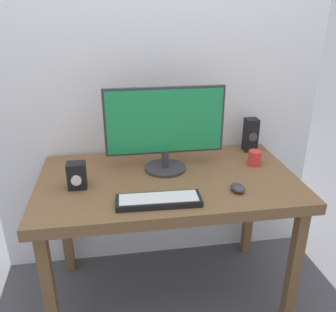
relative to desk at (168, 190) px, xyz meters
name	(u,v)px	position (x,y,z in m)	size (l,w,h in m)	color
ground_plane	(168,292)	(0.00, 0.00, -0.69)	(6.00, 6.00, 0.00)	#4C4C51
wall_back	(156,23)	(0.00, 0.42, 0.81)	(1.99, 0.04, 3.00)	silver
desk	(168,190)	(0.00, 0.00, 0.00)	(1.33, 0.75, 0.77)	brown
monitor	(165,127)	(0.00, 0.11, 0.32)	(0.62, 0.22, 0.45)	#333338
keyboard_primary	(159,200)	(-0.08, -0.25, 0.09)	(0.39, 0.13, 0.03)	black
mouse	(238,188)	(0.31, -0.20, 0.09)	(0.06, 0.09, 0.03)	#333338
speaker_right	(251,135)	(0.55, 0.29, 0.18)	(0.07, 0.08, 0.20)	black
audio_controller	(77,176)	(-0.45, -0.04, 0.14)	(0.09, 0.08, 0.13)	black
coffee_mug	(255,158)	(0.50, 0.08, 0.12)	(0.07, 0.07, 0.08)	red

